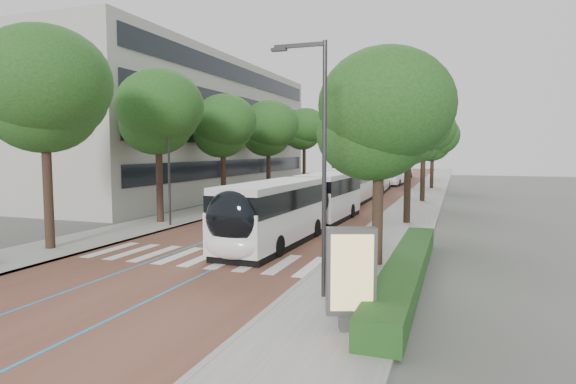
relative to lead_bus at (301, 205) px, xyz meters
The scene contains 22 objects.
ground 8.89m from the lead_bus, 105.45° to the right, with size 160.00×160.00×0.00m, color #51544C.
road 31.70m from the lead_bus, 94.22° to the left, with size 11.00×140.00×0.02m, color brown.
sidewalk_left 33.11m from the lead_bus, 107.29° to the left, with size 4.00×140.00×0.12m, color gray.
sidewalk_right 32.04m from the lead_bus, 80.70° to the left, with size 4.00×140.00×0.12m, color gray.
kerb_left 32.59m from the lead_bus, 104.10° to the left, with size 0.20×140.00×0.14m, color gray.
kerb_right 31.78m from the lead_bus, 84.09° to the left, with size 0.20×140.00×0.14m, color gray.
zebra_crossing 7.89m from the lead_bus, 106.00° to the right, with size 10.55×3.60×0.01m.
lane_line_left 31.86m from the lead_bus, 97.09° to the left, with size 0.12×126.00×0.01m, color teal.
lane_line_right 31.63m from the lead_bus, 91.32° to the left, with size 0.12×126.00×0.01m, color teal.
office_building 29.79m from the lead_bus, 138.08° to the left, with size 18.11×40.00×14.00m.
hedge 10.86m from the lead_bus, 51.20° to the right, with size 1.20×14.00×0.80m, color #174419.
streetlight_near 12.61m from the lead_bus, 69.41° to the right, with size 1.82×0.20×8.00m.
streetlight_far 14.59m from the lead_bus, 72.46° to the left, with size 1.82×0.20×8.00m.
lamp_post_left 8.80m from the lead_bus, behind, with size 0.14×0.14×8.00m, color #303033.
trees_left 19.19m from the lead_bus, 122.23° to the left, with size 6.02×60.83×9.86m.
trees_right 16.95m from the lead_bus, 70.87° to the left, with size 5.80×47.58×8.44m.
lead_bus is the anchor object (origin of this frame).
bus_queued_0 16.38m from the lead_bus, 91.88° to the left, with size 2.57×12.40×3.20m.
bus_queued_1 28.65m from the lead_bus, 90.89° to the left, with size 3.11×12.50×3.20m.
bus_queued_2 41.70m from the lead_bus, 89.79° to the left, with size 3.19×12.52×3.20m.
bus_queued_3 55.52m from the lead_bus, 90.47° to the left, with size 2.57×12.40×3.20m.
ad_panel 15.10m from the lead_bus, 67.08° to the right, with size 1.33×0.77×2.68m.
Camera 1 is at (10.74, -17.52, 4.78)m, focal length 30.00 mm.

